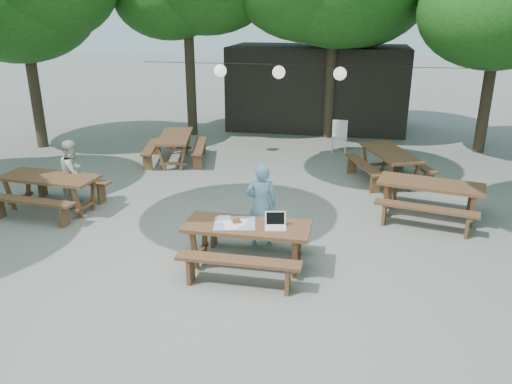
{
  "coord_description": "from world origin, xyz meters",
  "views": [
    {
      "loc": [
        1.86,
        -7.31,
        3.94
      ],
      "look_at": [
        0.3,
        0.45,
        1.05
      ],
      "focal_mm": 35.0,
      "sensor_mm": 36.0,
      "label": 1
    }
  ],
  "objects_px": {
    "second_person": "(73,173)",
    "plastic_chair": "(339,143)",
    "main_picnic_table": "(247,245)",
    "woman": "(261,205)",
    "picnic_table_nw": "(51,193)"
  },
  "relations": [
    {
      "from": "main_picnic_table",
      "to": "plastic_chair",
      "type": "height_order",
      "value": "plastic_chair"
    },
    {
      "from": "main_picnic_table",
      "to": "picnic_table_nw",
      "type": "distance_m",
      "value": 4.79
    },
    {
      "from": "second_person",
      "to": "plastic_chair",
      "type": "relative_size",
      "value": 1.57
    },
    {
      "from": "main_picnic_table",
      "to": "picnic_table_nw",
      "type": "bearing_deg",
      "value": 160.37
    },
    {
      "from": "woman",
      "to": "second_person",
      "type": "bearing_deg",
      "value": -24.34
    },
    {
      "from": "main_picnic_table",
      "to": "plastic_chair",
      "type": "xyz_separation_m",
      "value": [
        1.14,
        7.47,
        -0.13
      ]
    },
    {
      "from": "woman",
      "to": "plastic_chair",
      "type": "distance_m",
      "value": 6.7
    },
    {
      "from": "second_person",
      "to": "plastic_chair",
      "type": "bearing_deg",
      "value": -56.55
    },
    {
      "from": "woman",
      "to": "plastic_chair",
      "type": "height_order",
      "value": "woman"
    },
    {
      "from": "main_picnic_table",
      "to": "second_person",
      "type": "height_order",
      "value": "second_person"
    },
    {
      "from": "main_picnic_table",
      "to": "second_person",
      "type": "xyz_separation_m",
      "value": [
        -4.21,
        2.02,
        0.32
      ]
    },
    {
      "from": "picnic_table_nw",
      "to": "main_picnic_table",
      "type": "bearing_deg",
      "value": -15.2
    },
    {
      "from": "second_person",
      "to": "plastic_chair",
      "type": "height_order",
      "value": "second_person"
    },
    {
      "from": "woman",
      "to": "plastic_chair",
      "type": "bearing_deg",
      "value": -108.65
    },
    {
      "from": "main_picnic_table",
      "to": "picnic_table_nw",
      "type": "xyz_separation_m",
      "value": [
        -4.51,
        1.61,
        0.0
      ]
    }
  ]
}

